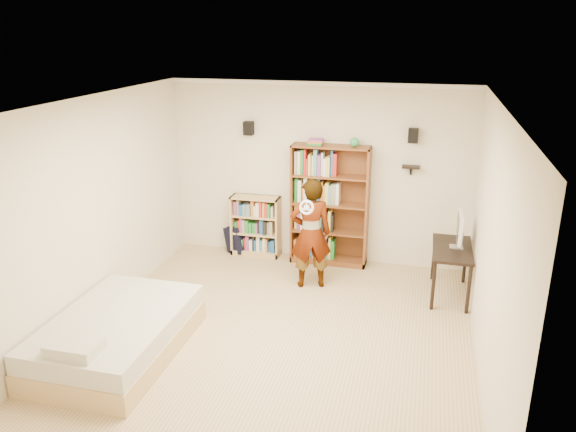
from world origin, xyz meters
name	(u,v)px	position (x,y,z in m)	size (l,w,h in m)	color
ground	(275,338)	(0.00, 0.00, 0.00)	(4.50, 5.00, 0.01)	tan
room_shell	(274,193)	(0.00, 0.00, 1.76)	(4.52, 5.02, 2.71)	beige
crown_molding	(273,107)	(0.00, 0.00, 2.67)	(4.50, 5.00, 0.06)	white
speaker_left	(249,128)	(-1.05, 2.40, 2.00)	(0.14, 0.12, 0.20)	black
speaker_right	(413,136)	(1.35, 2.40, 2.00)	(0.14, 0.12, 0.20)	black
wall_shelf	(411,167)	(1.35, 2.41, 1.55)	(0.25, 0.16, 0.03)	black
tall_bookshelf	(330,206)	(0.21, 2.33, 0.91)	(1.15, 0.33, 1.81)	brown
low_bookshelf	(256,226)	(-0.95, 2.36, 0.48)	(0.76, 0.29, 0.95)	tan
computer_desk	(450,272)	(1.98, 1.62, 0.34)	(0.50, 1.01, 0.69)	black
imac	(458,231)	(2.02, 1.64, 0.92)	(0.09, 0.47, 0.47)	silver
daybed	(117,330)	(-1.59, -0.73, 0.29)	(1.27, 1.96, 0.58)	beige
person	(311,234)	(0.11, 1.46, 0.77)	(0.56, 0.37, 1.55)	black
wii_wheel	(307,207)	(0.11, 1.17, 1.24)	(0.19, 0.19, 0.03)	silver
navy_bag	(235,239)	(-1.29, 2.34, 0.22)	(0.33, 0.21, 0.45)	black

